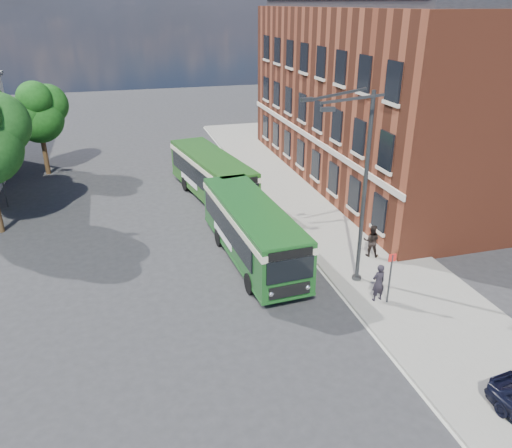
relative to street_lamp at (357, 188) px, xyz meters
name	(u,v)px	position (x,y,z in m)	size (l,w,h in m)	color
ground	(241,276)	(-4.84, 2.00, -4.79)	(120.00, 120.00, 0.00)	#2B2B2E
pavement	(313,203)	(2.16, 10.00, -4.72)	(6.00, 48.00, 0.15)	gray
kerb_line	(270,208)	(-0.89, 10.00, -4.79)	(0.12, 48.00, 0.01)	beige
brick_office	(388,84)	(9.16, 14.00, 2.18)	(12.10, 26.00, 14.20)	brown
street_lamp	(357,188)	(0.00, 0.00, 0.00)	(2.96, 2.38, 9.00)	#323537
bus_stop_sign	(390,275)	(0.76, -2.20, -3.28)	(0.35, 0.08, 2.52)	#323537
bus_front	(252,227)	(-3.84, 3.56, -2.96)	(3.19, 10.15, 3.02)	#184D1B
bus_rear	(212,172)	(-4.08, 12.94, -2.96)	(4.28, 10.33, 3.02)	#215218
pedestrian_a	(378,283)	(0.40, -1.92, -3.76)	(0.65, 0.42, 1.77)	black
pedestrian_b	(371,241)	(2.13, 2.00, -3.78)	(0.84, 0.65, 1.72)	black
tree_right	(38,111)	(-15.36, 21.59, 0.07)	(4.24, 4.03, 7.17)	#3B2615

